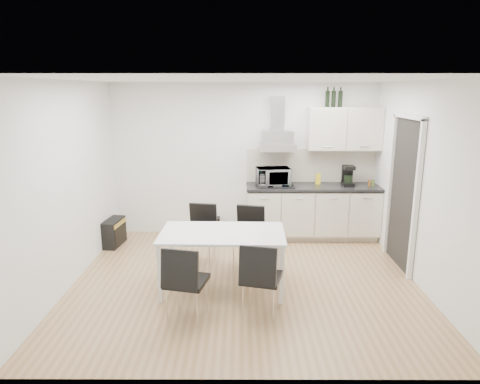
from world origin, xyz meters
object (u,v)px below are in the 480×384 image
object	(u,v)px
kitchenette	(314,190)
chair_near_left	(187,282)
floor_speaker	(215,226)
chair_far_left	(200,236)
chair_near_right	(261,279)
chair_far_right	(248,239)
guitar_amp	(114,232)
dining_table	(222,238)

from	to	relation	value
kitchenette	chair_near_left	distance (m)	3.29
kitchenette	floor_speaker	bearing A→B (deg)	174.44
chair_far_left	chair_near_right	xyz separation A→B (m)	(0.81, -1.40, 0.00)
chair_far_right	chair_near_right	bearing A→B (deg)	108.40
chair_far_left	chair_far_right	size ratio (longest dim) A/B	1.00
kitchenette	guitar_amp	bearing A→B (deg)	-173.01
dining_table	chair_far_left	bearing A→B (deg)	117.16
dining_table	chair_near_left	distance (m)	0.88
dining_table	chair_near_left	bearing A→B (deg)	-113.89
chair_near_left	dining_table	bearing A→B (deg)	77.56
chair_near_left	chair_near_right	size ratio (longest dim) A/B	1.00
chair_far_left	chair_near_right	distance (m)	1.61
chair_far_right	chair_near_right	distance (m)	1.30
dining_table	floor_speaker	world-z (taller)	dining_table
dining_table	chair_near_left	world-z (taller)	chair_near_left
chair_far_left	chair_far_right	distance (m)	0.69
chair_near_left	kitchenette	bearing A→B (deg)	68.80
chair_far_right	floor_speaker	distance (m)	1.62
floor_speaker	chair_near_right	bearing A→B (deg)	-74.80
kitchenette	guitar_amp	distance (m)	3.38
dining_table	chair_far_right	bearing A→B (deg)	63.18
dining_table	guitar_amp	bearing A→B (deg)	141.38
kitchenette	floor_speaker	xyz separation A→B (m)	(-1.70, 0.17, -0.68)
floor_speaker	dining_table	bearing A→B (deg)	-82.41
kitchenette	chair_far_left	bearing A→B (deg)	-146.01
dining_table	chair_near_left	xyz separation A→B (m)	(-0.36, -0.76, -0.24)
chair_near_left	chair_far_left	bearing A→B (deg)	102.39
kitchenette	dining_table	world-z (taller)	kitchenette
chair_far_right	guitar_amp	size ratio (longest dim) A/B	1.62
chair_far_right	chair_near_left	distance (m)	1.54
dining_table	chair_near_right	distance (m)	0.85
chair_near_right	floor_speaker	xyz separation A→B (m)	(-0.69, 2.78, -0.29)
chair_far_left	chair_near_left	bearing A→B (deg)	98.84
floor_speaker	chair_near_left	bearing A→B (deg)	-91.24
chair_near_left	guitar_amp	world-z (taller)	chair_near_left
kitchenette	chair_near_right	world-z (taller)	kitchenette
dining_table	floor_speaker	bearing A→B (deg)	97.66
chair_near_left	floor_speaker	world-z (taller)	chair_near_left
chair_near_left	chair_near_right	distance (m)	0.82
dining_table	chair_near_right	size ratio (longest dim) A/B	1.78
chair_far_left	dining_table	bearing A→B (deg)	125.07
kitchenette	chair_far_right	size ratio (longest dim) A/B	2.86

